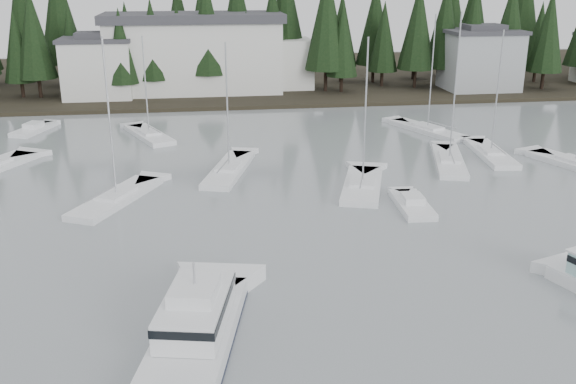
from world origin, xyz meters
The scene contains 16 objects.
far_shore_land centered at (0.00, 97.00, 0.00)m, with size 240.00×54.00×1.00m, color black.
conifer_treeline centered at (0.00, 86.00, 0.00)m, with size 200.00×22.00×20.00m, color black, non-canonical shape.
house_west centered at (-18.00, 79.00, 4.65)m, with size 9.54×7.42×8.75m.
house_east_a centered at (36.00, 78.00, 4.90)m, with size 10.60×8.48×9.25m.
harbor_inn centered at (-2.96, 82.34, 5.78)m, with size 29.50×11.50×10.90m.
cabin_cruiser_center centered at (-5.37, 15.52, 0.72)m, with size 5.79×11.70×4.82m.
sailboat_0 centered at (8.27, 37.27, 0.06)m, with size 5.70×9.93×12.69m.
sailboat_1 centered at (20.27, 55.31, 0.07)m, with size 6.30×10.80×13.21m.
sailboat_3 centered at (17.97, 43.10, 0.08)m, with size 5.34×10.83×14.13m.
sailboat_4 centered at (-10.14, 57.19, 0.06)m, with size 6.06×9.76×11.17m.
sailboat_5 centered at (29.03, 40.63, 0.05)m, with size 5.72×9.58×11.08m.
sailboat_7 centered at (-2.31, 43.27, 0.06)m, with size 5.46×11.08×11.85m.
sailboat_11 centered at (-11.34, 36.89, 0.07)m, with size 6.75×10.22×13.03m.
sailboat_12 centered at (22.94, 45.03, 0.07)m, with size 3.61×10.01×12.41m.
runabout_1 centered at (10.82, 32.22, 0.13)m, with size 2.53×6.08×1.42m.
runabout_3 centered at (-22.99, 61.58, 0.13)m, with size 4.15×6.88×1.42m.
Camera 1 is at (-4.72, -11.20, 16.80)m, focal length 40.00 mm.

